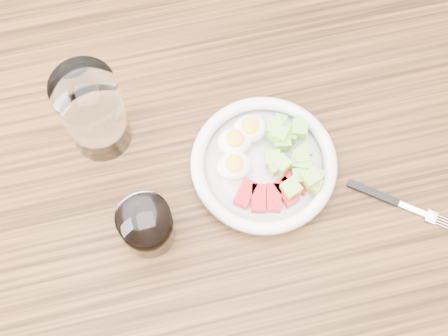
# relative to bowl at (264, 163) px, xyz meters

# --- Properties ---
(ground) EXTENTS (4.00, 4.00, 0.00)m
(ground) POSITION_rel_bowl_xyz_m (-0.05, -0.01, -0.79)
(ground) COLOR brown
(ground) RESTS_ON ground
(dining_table) EXTENTS (1.50, 0.90, 0.77)m
(dining_table) POSITION_rel_bowl_xyz_m (-0.05, -0.01, -0.12)
(dining_table) COLOR brown
(dining_table) RESTS_ON ground
(bowl) EXTENTS (0.23, 0.23, 0.06)m
(bowl) POSITION_rel_bowl_xyz_m (0.00, 0.00, 0.00)
(bowl) COLOR white
(bowl) RESTS_ON dining_table
(fork) EXTENTS (0.15, 0.12, 0.01)m
(fork) POSITION_rel_bowl_xyz_m (0.17, -0.09, -0.02)
(fork) COLOR black
(fork) RESTS_ON dining_table
(water_glass) EXTENTS (0.09, 0.09, 0.17)m
(water_glass) POSITION_rel_bowl_xyz_m (-0.24, 0.11, 0.06)
(water_glass) COLOR white
(water_glass) RESTS_ON dining_table
(coffee_glass) EXTENTS (0.08, 0.08, 0.09)m
(coffee_glass) POSITION_rel_bowl_xyz_m (-0.19, -0.06, 0.02)
(coffee_glass) COLOR white
(coffee_glass) RESTS_ON dining_table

